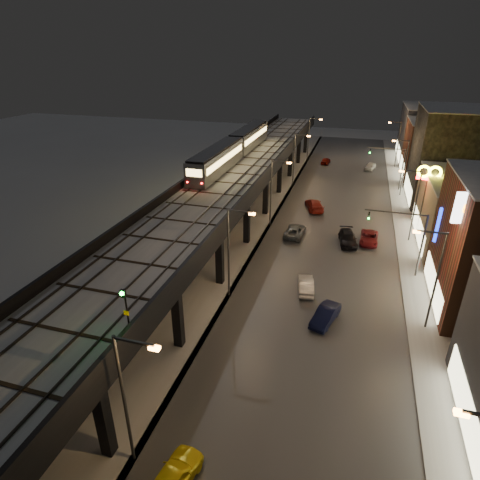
# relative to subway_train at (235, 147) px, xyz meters

# --- Properties ---
(ground) EXTENTS (220.00, 220.00, 0.00)m
(ground) POSITION_rel_subway_train_xyz_m (8.50, -40.22, -8.23)
(ground) COLOR silver
(road_surface) EXTENTS (17.00, 120.00, 0.06)m
(road_surface) POSITION_rel_subway_train_xyz_m (16.00, -5.22, -8.20)
(road_surface) COLOR #46474D
(road_surface) RESTS_ON ground
(sidewalk_right) EXTENTS (4.00, 120.00, 0.14)m
(sidewalk_right) POSITION_rel_subway_train_xyz_m (26.00, -5.22, -8.16)
(sidewalk_right) COLOR #9FA1A8
(sidewalk_right) RESTS_ON ground
(under_viaduct_pavement) EXTENTS (11.00, 120.00, 0.06)m
(under_viaduct_pavement) POSITION_rel_subway_train_xyz_m (2.50, -5.22, -8.20)
(under_viaduct_pavement) COLOR #9FA1A8
(under_viaduct_pavement) RESTS_ON ground
(elevated_viaduct) EXTENTS (9.00, 100.00, 6.30)m
(elevated_viaduct) POSITION_rel_subway_train_xyz_m (2.50, -8.37, -2.61)
(elevated_viaduct) COLOR black
(elevated_viaduct) RESTS_ON ground
(viaduct_trackbed) EXTENTS (8.40, 100.00, 0.32)m
(viaduct_trackbed) POSITION_rel_subway_train_xyz_m (2.49, -8.25, -1.84)
(viaduct_trackbed) COLOR #B2B7C1
(viaduct_trackbed) RESTS_ON elevated_viaduct
(viaduct_parapet_streetside) EXTENTS (0.30, 100.00, 1.10)m
(viaduct_parapet_streetside) POSITION_rel_subway_train_xyz_m (6.85, -8.22, -1.38)
(viaduct_parapet_streetside) COLOR black
(viaduct_parapet_streetside) RESTS_ON elevated_viaduct
(viaduct_parapet_far) EXTENTS (0.30, 100.00, 1.10)m
(viaduct_parapet_far) POSITION_rel_subway_train_xyz_m (-1.85, -8.22, -1.38)
(viaduct_parapet_far) COLOR black
(viaduct_parapet_far) RESTS_ON elevated_viaduct
(building_c) EXTENTS (12.20, 15.20, 8.16)m
(building_c) POSITION_rel_subway_train_xyz_m (32.49, -8.22, -4.15)
(building_c) COLOR gray
(building_c) RESTS_ON ground
(building_d) EXTENTS (12.20, 13.20, 14.16)m
(building_d) POSITION_rel_subway_train_xyz_m (32.49, 7.78, -1.15)
(building_d) COLOR #252527
(building_d) RESTS_ON ground
(building_e) EXTENTS (12.20, 12.20, 10.16)m
(building_e) POSITION_rel_subway_train_xyz_m (32.49, 21.78, -3.15)
(building_e) COLOR maroon
(building_e) RESTS_ON ground
(building_f) EXTENTS (12.20, 16.20, 11.16)m
(building_f) POSITION_rel_subway_train_xyz_m (32.49, 35.78, -2.65)
(building_f) COLOR #34353F
(building_f) RESTS_ON ground
(streetlight_left_0) EXTENTS (2.57, 0.28, 9.00)m
(streetlight_left_0) POSITION_rel_subway_train_xyz_m (8.07, -45.22, -2.99)
(streetlight_left_0) COLOR #38383A
(streetlight_left_0) RESTS_ON ground
(streetlight_left_1) EXTENTS (2.57, 0.28, 9.00)m
(streetlight_left_1) POSITION_rel_subway_train_xyz_m (8.07, -27.22, -2.99)
(streetlight_left_1) COLOR #38383A
(streetlight_left_1) RESTS_ON ground
(streetlight_right_1) EXTENTS (2.56, 0.28, 9.00)m
(streetlight_right_1) POSITION_rel_subway_train_xyz_m (25.23, -27.22, -2.99)
(streetlight_right_1) COLOR #38383A
(streetlight_right_1) RESTS_ON ground
(streetlight_left_2) EXTENTS (2.57, 0.28, 9.00)m
(streetlight_left_2) POSITION_rel_subway_train_xyz_m (8.07, -9.22, -2.99)
(streetlight_left_2) COLOR #38383A
(streetlight_left_2) RESTS_ON ground
(streetlight_right_2) EXTENTS (2.56, 0.28, 9.00)m
(streetlight_right_2) POSITION_rel_subway_train_xyz_m (25.23, -9.22, -2.99)
(streetlight_right_2) COLOR #38383A
(streetlight_right_2) RESTS_ON ground
(streetlight_left_3) EXTENTS (2.57, 0.28, 9.00)m
(streetlight_left_3) POSITION_rel_subway_train_xyz_m (8.07, 8.78, -2.99)
(streetlight_left_3) COLOR #38383A
(streetlight_left_3) RESTS_ON ground
(streetlight_right_3) EXTENTS (2.56, 0.28, 9.00)m
(streetlight_right_3) POSITION_rel_subway_train_xyz_m (25.23, 8.78, -2.99)
(streetlight_right_3) COLOR #38383A
(streetlight_right_3) RESTS_ON ground
(streetlight_left_4) EXTENTS (2.57, 0.28, 9.00)m
(streetlight_left_4) POSITION_rel_subway_train_xyz_m (8.07, 26.78, -2.99)
(streetlight_left_4) COLOR #38383A
(streetlight_left_4) RESTS_ON ground
(streetlight_right_4) EXTENTS (2.56, 0.28, 9.00)m
(streetlight_right_4) POSITION_rel_subway_train_xyz_m (25.23, 26.78, -2.99)
(streetlight_right_4) COLOR #38383A
(streetlight_right_4) RESTS_ON ground
(traffic_light_rig_a) EXTENTS (6.10, 0.34, 7.00)m
(traffic_light_rig_a) POSITION_rel_subway_train_xyz_m (24.34, -18.22, -3.73)
(traffic_light_rig_a) COLOR #38383A
(traffic_light_rig_a) RESTS_ON ground
(traffic_light_rig_b) EXTENTS (6.10, 0.34, 7.00)m
(traffic_light_rig_b) POSITION_rel_subway_train_xyz_m (24.34, 11.78, -3.73)
(traffic_light_rig_b) COLOR #38383A
(traffic_light_rig_b) RESTS_ON ground
(subway_train) EXTENTS (2.71, 32.48, 3.23)m
(subway_train) POSITION_rel_subway_train_xyz_m (0.00, 0.00, 0.00)
(subway_train) COLOR gray
(subway_train) RESTS_ON viaduct_trackbed
(rail_signal) EXTENTS (0.32, 0.41, 2.78)m
(rail_signal) POSITION_rel_subway_train_xyz_m (6.40, -41.95, 0.36)
(rail_signal) COLOR black
(rail_signal) RESTS_ON viaduct_trackbed
(car_taxi) EXTENTS (2.39, 4.68, 1.52)m
(car_taxi) POSITION_rel_subway_train_xyz_m (10.75, -46.22, -7.46)
(car_taxi) COLOR yellow
(car_taxi) RESTS_ON ground
(car_near_white) EXTENTS (2.12, 4.24, 1.34)m
(car_near_white) POSITION_rel_subway_train_xyz_m (14.82, -24.35, -7.56)
(car_near_white) COLOR silver
(car_near_white) RESTS_ON ground
(car_mid_silver) EXTENTS (2.39, 4.88, 1.34)m
(car_mid_silver) POSITION_rel_subway_train_xyz_m (11.60, -11.75, -7.56)
(car_mid_silver) COLOR #575E67
(car_mid_silver) RESTS_ON ground
(car_mid_dark) EXTENTS (3.65, 5.62, 1.51)m
(car_mid_dark) POSITION_rel_subway_train_xyz_m (12.85, -1.73, -7.47)
(car_mid_dark) COLOR maroon
(car_mid_dark) RESTS_ON ground
(car_far_white) EXTENTS (1.89, 3.97, 1.31)m
(car_far_white) POSITION_rel_subway_train_xyz_m (11.83, 25.67, -7.57)
(car_far_white) COLOR #680B04
(car_far_white) RESTS_ON ground
(car_onc_silver) EXTENTS (2.53, 4.38, 1.37)m
(car_onc_silver) POSITION_rel_subway_train_xyz_m (17.16, -28.86, -7.54)
(car_onc_silver) COLOR black
(car_onc_silver) RESTS_ON ground
(car_onc_dark) EXTENTS (2.31, 4.64, 1.26)m
(car_onc_dark) POSITION_rel_subway_train_xyz_m (20.72, -11.16, -7.59)
(car_onc_dark) COLOR maroon
(car_onc_dark) RESTS_ON ground
(car_onc_white) EXTENTS (2.71, 5.05, 1.39)m
(car_onc_white) POSITION_rel_subway_train_xyz_m (18.22, -12.19, -7.53)
(car_onc_white) COLOR black
(car_onc_white) RESTS_ON ground
(car_onc_red) EXTENTS (2.52, 4.27, 1.36)m
(car_onc_red) POSITION_rel_subway_train_xyz_m (20.75, 23.56, -7.54)
(car_onc_red) COLOR silver
(car_onc_red) RESTS_ON ground
(sign_mcdonalds) EXTENTS (2.79, 0.52, 9.36)m
(sign_mcdonalds) POSITION_rel_subway_train_xyz_m (26.50, -7.92, -0.71)
(sign_mcdonalds) COLOR #38383A
(sign_mcdonalds) RESTS_ON ground
(sign_citgo) EXTENTS (2.50, 0.39, 11.87)m
(sign_citgo) POSITION_rel_subway_train_xyz_m (27.00, -25.83, 0.96)
(sign_citgo) COLOR #38383A
(sign_citgo) RESTS_ON ground
(sign_carwash) EXTENTS (1.56, 0.35, 8.08)m
(sign_carwash) POSITION_rel_subway_train_xyz_m (27.00, -19.16, -2.55)
(sign_carwash) COLOR #38383A
(sign_carwash) RESTS_ON ground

